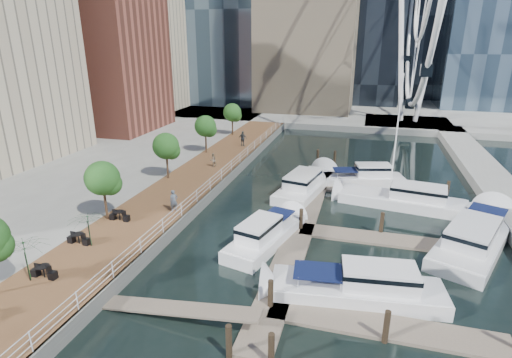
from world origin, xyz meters
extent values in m
plane|color=black|center=(0.00, 0.00, 0.00)|extent=(520.00, 520.00, 0.00)
cube|color=brown|center=(-9.00, 15.00, 0.50)|extent=(6.00, 60.00, 1.00)
cube|color=#595954|center=(-6.00, 15.00, 0.50)|extent=(0.25, 60.00, 1.00)
cube|color=gray|center=(0.00, 102.00, 0.50)|extent=(200.00, 114.00, 1.00)
cube|color=gray|center=(20.00, 20.00, 0.50)|extent=(4.00, 60.00, 1.00)
cube|color=gray|center=(14.00, 52.00, 0.50)|extent=(14.00, 12.00, 1.00)
cube|color=#6D6051|center=(3.00, 10.00, 0.10)|extent=(2.00, 32.00, 0.20)
cube|color=#6D6051|center=(9.00, -2.00, 0.10)|extent=(12.00, 2.00, 0.20)
cube|color=#6D6051|center=(9.00, 8.00, 0.10)|extent=(12.00, 2.00, 0.20)
cube|color=#6D6051|center=(9.00, 18.00, 0.10)|extent=(12.00, 2.00, 0.20)
cube|color=brown|center=(-30.00, 34.00, 11.00)|extent=(12.00, 14.00, 20.00)
cube|color=#BCAD8E|center=(-36.00, 50.00, 15.00)|extent=(14.00, 16.00, 28.00)
cylinder|color=white|center=(11.50, 52.00, 14.00)|extent=(0.80, 0.80, 26.00)
cylinder|color=white|center=(16.50, 52.00, 14.00)|extent=(0.80, 0.80, 26.00)
cylinder|color=#3F2B1C|center=(-11.40, 4.00, 2.20)|extent=(0.20, 0.20, 2.40)
sphere|color=#265B1E|center=(-11.40, 4.00, 4.30)|extent=(2.60, 2.60, 2.60)
cylinder|color=#3F2B1C|center=(-11.40, 14.00, 2.20)|extent=(0.20, 0.20, 2.40)
sphere|color=#265B1E|center=(-11.40, 14.00, 4.30)|extent=(2.60, 2.60, 2.60)
cylinder|color=#3F2B1C|center=(-11.40, 24.00, 2.20)|extent=(0.20, 0.20, 2.40)
sphere|color=#265B1E|center=(-11.40, 24.00, 4.30)|extent=(2.60, 2.60, 2.60)
cylinder|color=#3F2B1C|center=(-11.40, 34.00, 2.20)|extent=(0.20, 0.20, 2.40)
sphere|color=#265B1E|center=(-11.40, 34.00, 4.30)|extent=(2.60, 2.60, 2.60)
imported|color=#4F5969|center=(-7.05, 6.66, 1.90)|extent=(0.77, 0.76, 1.80)
imported|color=#84715B|center=(-8.46, 18.75, 1.76)|extent=(0.83, 0.91, 1.52)
imported|color=#2F353B|center=(-8.03, 28.27, 1.99)|extent=(1.20, 0.58, 1.98)
imported|color=#0F3913|center=(-10.54, -4.51, 2.28)|extent=(3.53, 3.57, 2.56)
imported|color=#103B1D|center=(-9.82, -0.07, 2.14)|extent=(2.70, 2.75, 2.29)
camera|label=1|loc=(7.18, -19.96, 13.97)|focal=28.00mm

